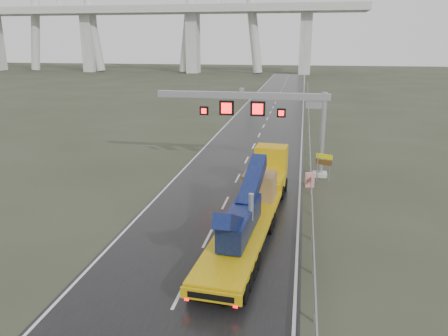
% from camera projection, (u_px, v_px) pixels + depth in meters
% --- Properties ---
extents(ground, '(400.00, 400.00, 0.00)m').
position_uv_depth(ground, '(191.00, 273.00, 22.01)').
color(ground, '#2F3223').
rests_on(ground, ground).
extents(road, '(11.00, 200.00, 0.02)m').
position_uv_depth(road, '(264.00, 126.00, 59.80)').
color(road, black).
rests_on(road, ground).
extents(guardrail, '(0.20, 140.00, 1.40)m').
position_uv_depth(guardrail, '(310.00, 138.00, 49.12)').
color(guardrail, gray).
rests_on(guardrail, ground).
extents(sign_gantry, '(14.90, 1.20, 7.42)m').
position_uv_depth(sign_gantry, '(266.00, 110.00, 37.08)').
color(sign_gantry, '#ACADA8').
rests_on(sign_gantry, ground).
extents(heavy_haul_truck, '(3.90, 18.10, 4.22)m').
position_uv_depth(heavy_haul_truck, '(256.00, 196.00, 28.07)').
color(heavy_haul_truck, gold).
rests_on(heavy_haul_truck, ground).
extents(exit_sign_pair, '(1.30, 0.59, 2.38)m').
position_uv_depth(exit_sign_pair, '(324.00, 162.00, 35.93)').
color(exit_sign_pair, '#A1A4A9').
rests_on(exit_sign_pair, ground).
extents(striped_barrier, '(0.74, 0.47, 1.17)m').
position_uv_depth(striped_barrier, '(310.00, 180.00, 34.84)').
color(striped_barrier, red).
rests_on(striped_barrier, ground).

